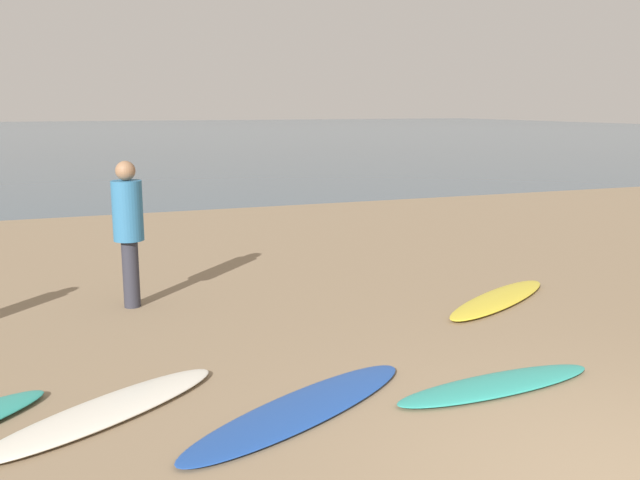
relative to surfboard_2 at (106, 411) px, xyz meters
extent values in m
cube|color=#8C7559|center=(3.16, 7.30, -0.14)|extent=(120.00, 120.00, 0.20)
cube|color=#475B6B|center=(3.16, 60.86, -0.04)|extent=(140.00, 100.00, 0.01)
ellipsoid|color=silver|center=(0.00, 0.00, 0.00)|extent=(2.17, 1.62, 0.08)
ellipsoid|color=#1E479E|center=(1.51, -0.51, -0.01)|extent=(2.50, 1.68, 0.06)
ellipsoid|color=teal|center=(3.29, -0.67, -0.01)|extent=(2.09, 0.62, 0.07)
ellipsoid|color=yellow|center=(4.94, 1.64, 0.00)|extent=(2.33, 1.63, 0.08)
cylinder|color=#2D2D38|center=(0.53, 3.10, 0.38)|extent=(0.20, 0.20, 0.85)
cylinder|color=teal|center=(0.53, 3.10, 1.17)|extent=(0.37, 0.37, 0.74)
sphere|color=#936B4C|center=(0.53, 3.10, 1.66)|extent=(0.24, 0.24, 0.24)
camera|label=1|loc=(-0.24, -5.51, 2.44)|focal=38.81mm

